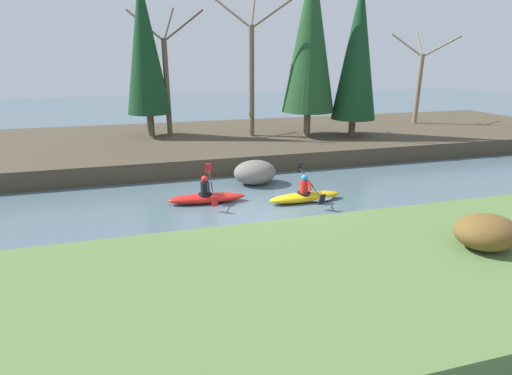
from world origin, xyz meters
TOP-DOWN VIEW (x-y plane):
  - ground_plane at (0.00, 0.00)m, footprint 90.00×90.00m
  - riverbank_near at (0.00, -5.20)m, footprint 44.00×5.81m
  - riverbank_far at (0.00, 9.88)m, footprint 44.00×10.63m
  - conifer_tree_far_left at (-3.31, 10.63)m, footprint 2.28×2.28m
  - conifer_tree_left at (4.91, 8.45)m, footprint 2.77×2.77m
  - conifer_tree_mid_left at (7.34, 7.90)m, footprint 2.36×2.36m
  - bare_tree_upstream at (-2.29, 10.74)m, footprint 3.70×3.66m
  - bare_tree_mid_upstream at (2.05, 9.40)m, footprint 4.14×4.09m
  - bare_tree_mid_downstream at (13.41, 10.69)m, footprint 3.16×3.12m
  - shrub_clump_nearest at (3.70, -5.14)m, footprint 1.47×1.22m
  - kayaker_lead at (1.79, 0.71)m, footprint 2.78×2.07m
  - kayaker_middle at (-1.70, 1.51)m, footprint 2.79×2.07m
  - boulder_midstream at (0.51, 3.19)m, footprint 1.73×1.35m

SIDE VIEW (x-z plane):
  - ground_plane at x=0.00m, z-range 0.00..0.00m
  - kayaker_lead at x=1.79m, z-range -0.40..0.80m
  - kayaker_middle at x=-1.70m, z-range -0.38..0.82m
  - riverbank_near at x=0.00m, z-range 0.00..0.74m
  - riverbank_far at x=0.00m, z-range 0.00..0.80m
  - boulder_midstream at x=0.51m, z-range 0.00..0.98m
  - shrub_clump_nearest at x=3.70m, z-range 0.74..1.53m
  - bare_tree_mid_downstream at x=13.41m, z-range 0.64..6.33m
  - bare_tree_upstream at x=-2.29m, z-range 0.60..7.33m
  - bare_tree_mid_upstream at x=2.05m, z-range 0.58..8.14m
  - conifer_tree_mid_left at x=7.34m, z-range 1.24..9.16m
  - conifer_tree_far_left at x=-3.31m, z-range 1.40..9.53m
  - conifer_tree_left at x=4.91m, z-range 1.45..10.41m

